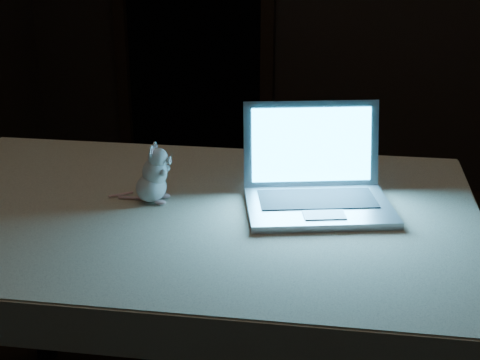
% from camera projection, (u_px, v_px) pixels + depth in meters
% --- Properties ---
extents(table, '(1.58, 1.16, 0.78)m').
position_uv_depth(table, '(187.00, 334.00, 2.00)').
color(table, black).
rests_on(table, floor).
extents(tablecloth, '(1.76, 1.38, 0.11)m').
position_uv_depth(tablecloth, '(210.00, 221.00, 1.91)').
color(tablecloth, beige).
rests_on(tablecloth, table).
extents(laptop, '(0.47, 0.45, 0.26)m').
position_uv_depth(laptop, '(321.00, 165.00, 1.79)').
color(laptop, '#A2A2A6').
rests_on(laptop, tablecloth).
extents(plush_mouse, '(0.16, 0.16, 0.16)m').
position_uv_depth(plush_mouse, '(151.00, 173.00, 1.87)').
color(plush_mouse, silver).
rests_on(plush_mouse, tablecloth).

